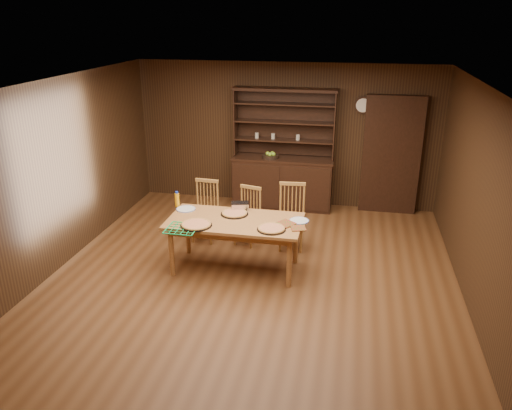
% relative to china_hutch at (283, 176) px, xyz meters
% --- Properties ---
extents(floor, '(6.00, 6.00, 0.00)m').
position_rel_china_hutch_xyz_m(floor, '(0.00, -2.75, -0.60)').
color(floor, brown).
rests_on(floor, ground).
extents(room_shell, '(6.00, 6.00, 6.00)m').
position_rel_china_hutch_xyz_m(room_shell, '(0.00, -2.75, 0.98)').
color(room_shell, silver).
rests_on(room_shell, floor).
extents(china_hutch, '(1.84, 0.52, 2.17)m').
position_rel_china_hutch_xyz_m(china_hutch, '(0.00, 0.00, 0.00)').
color(china_hutch, black).
rests_on(china_hutch, floor).
extents(doorway, '(1.00, 0.18, 2.10)m').
position_rel_china_hutch_xyz_m(doorway, '(1.90, 0.15, 0.45)').
color(doorway, black).
rests_on(doorway, floor).
extents(wall_clock, '(0.30, 0.05, 0.30)m').
position_rel_china_hutch_xyz_m(wall_clock, '(1.35, 0.20, 1.30)').
color(wall_clock, black).
rests_on(wall_clock, room_shell).
extents(dining_table, '(1.84, 0.92, 0.75)m').
position_rel_china_hutch_xyz_m(dining_table, '(-0.29, -2.56, 0.07)').
color(dining_table, '#AA6D3B').
rests_on(dining_table, floor).
extents(chair_left, '(0.42, 0.40, 0.97)m').
position_rel_china_hutch_xyz_m(chair_left, '(-0.98, -1.65, -0.08)').
color(chair_left, '#BE8641').
rests_on(chair_left, floor).
extents(chair_center, '(0.45, 0.44, 0.91)m').
position_rel_china_hutch_xyz_m(chair_center, '(-0.29, -1.65, -0.12)').
color(chair_center, '#BE8641').
rests_on(chair_center, floor).
extents(chair_right, '(0.45, 0.43, 1.01)m').
position_rel_china_hutch_xyz_m(chair_right, '(0.39, -1.67, -0.06)').
color(chair_right, '#BE8641').
rests_on(chair_right, floor).
extents(pizza_left, '(0.42, 0.42, 0.04)m').
position_rel_china_hutch_xyz_m(pizza_left, '(-0.74, -2.85, 0.17)').
color(pizza_left, black).
rests_on(pizza_left, dining_table).
extents(pizza_right, '(0.38, 0.38, 0.04)m').
position_rel_china_hutch_xyz_m(pizza_right, '(0.26, -2.79, 0.17)').
color(pizza_right, black).
rests_on(pizza_right, dining_table).
extents(pizza_center, '(0.39, 0.39, 0.04)m').
position_rel_china_hutch_xyz_m(pizza_center, '(-0.34, -2.36, 0.17)').
color(pizza_center, black).
rests_on(pizza_center, dining_table).
extents(cooling_rack, '(0.47, 0.47, 0.02)m').
position_rel_china_hutch_xyz_m(cooling_rack, '(-0.90, -2.99, 0.16)').
color(cooling_rack, '#0EB658').
rests_on(cooling_rack, dining_table).
extents(plate_left, '(0.28, 0.28, 0.02)m').
position_rel_china_hutch_xyz_m(plate_left, '(-1.07, -2.33, 0.16)').
color(plate_left, beige).
rests_on(plate_left, dining_table).
extents(plate_right, '(0.27, 0.27, 0.02)m').
position_rel_china_hutch_xyz_m(plate_right, '(0.58, -2.43, 0.16)').
color(plate_right, beige).
rests_on(plate_right, dining_table).
extents(foil_dish, '(0.28, 0.23, 0.10)m').
position_rel_china_hutch_xyz_m(foil_dish, '(-0.30, -2.16, 0.20)').
color(foil_dish, white).
rests_on(foil_dish, dining_table).
extents(juice_bottle, '(0.07, 0.07, 0.23)m').
position_rel_china_hutch_xyz_m(juice_bottle, '(-1.23, -2.24, 0.26)').
color(juice_bottle, '#FFA70D').
rests_on(juice_bottle, dining_table).
extents(pot_holder_a, '(0.24, 0.24, 0.01)m').
position_rel_china_hutch_xyz_m(pot_holder_a, '(0.60, -2.69, 0.16)').
color(pot_holder_a, red).
rests_on(pot_holder_a, dining_table).
extents(pot_holder_b, '(0.31, 0.31, 0.02)m').
position_rel_china_hutch_xyz_m(pot_holder_b, '(0.42, -2.57, 0.16)').
color(pot_holder_b, red).
rests_on(pot_holder_b, dining_table).
extents(fruit_bowl, '(0.30, 0.30, 0.12)m').
position_rel_china_hutch_xyz_m(fruit_bowl, '(-0.22, -0.07, 0.39)').
color(fruit_bowl, black).
rests_on(fruit_bowl, china_hutch).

